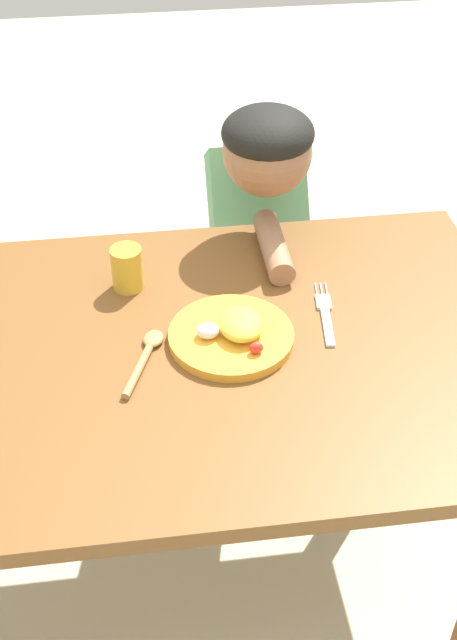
% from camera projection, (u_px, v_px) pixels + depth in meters
% --- Properties ---
extents(ground_plane, '(8.00, 8.00, 0.00)m').
position_uv_depth(ground_plane, '(186.00, 577.00, 1.94)').
color(ground_plane, beige).
extents(dining_table, '(1.32, 0.81, 0.71)m').
position_uv_depth(dining_table, '(175.00, 382.00, 1.54)').
color(dining_table, brown).
rests_on(dining_table, ground_plane).
extents(plate, '(0.23, 0.23, 0.06)m').
position_uv_depth(plate, '(233.00, 334.00, 1.50)').
color(plate, gold).
rests_on(plate, dining_table).
extents(fork, '(0.04, 0.20, 0.01)m').
position_uv_depth(fork, '(325.00, 315.00, 1.57)').
color(fork, silver).
rests_on(fork, dining_table).
extents(spoon, '(0.09, 0.18, 0.02)m').
position_uv_depth(spoon, '(146.00, 355.00, 1.47)').
color(spoon, '#AF884E').
rests_on(spoon, dining_table).
extents(drinking_cup, '(0.06, 0.06, 0.09)m').
position_uv_depth(drinking_cup, '(127.00, 268.00, 1.61)').
color(drinking_cup, gold).
rests_on(drinking_cup, dining_table).
extents(person, '(0.22, 0.46, 1.00)m').
position_uv_depth(person, '(256.00, 258.00, 1.97)').
color(person, '#3A4659').
rests_on(person, ground_plane).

